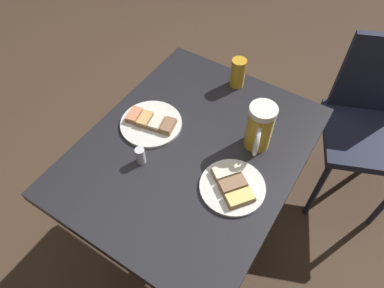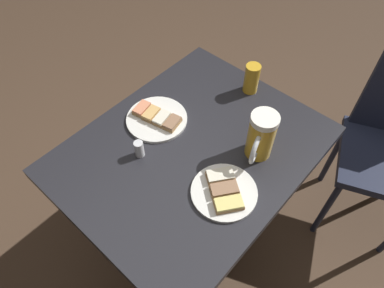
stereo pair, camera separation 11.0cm
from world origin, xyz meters
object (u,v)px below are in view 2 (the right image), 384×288
Objects in this scene: beer_glass_small at (252,79)px; beer_mug at (261,137)px; plate_near at (157,118)px; plate_far at (224,191)px; salt_shaker at (139,149)px.

beer_mug is at bearing -49.44° from beer_glass_small.
plate_near is 0.36m from plate_far.
beer_mug is at bearing 18.55° from plate_near.
beer_mug is 1.47× the size of beer_glass_small.
beer_mug is at bearing 94.24° from plate_far.
plate_near is at bearing 115.37° from salt_shaker.
plate_far is at bearing -11.39° from plate_near.
plate_near is 0.37m from beer_glass_small.
plate_far is 3.31× the size of salt_shaker.
beer_mug is (0.33, 0.11, 0.07)m from plate_near.
beer_mug is 2.78× the size of salt_shaker.
plate_far is at bearing 13.43° from salt_shaker.
plate_far is at bearing -63.45° from beer_glass_small.
salt_shaker is (-0.28, -0.07, 0.02)m from plate_far.
beer_glass_small reaches higher than plate_near.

